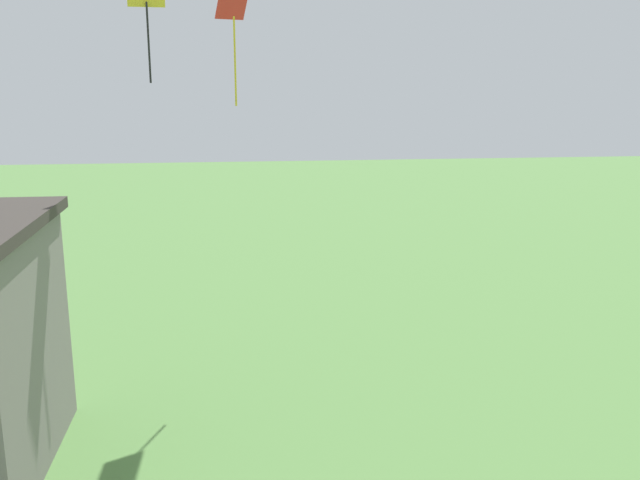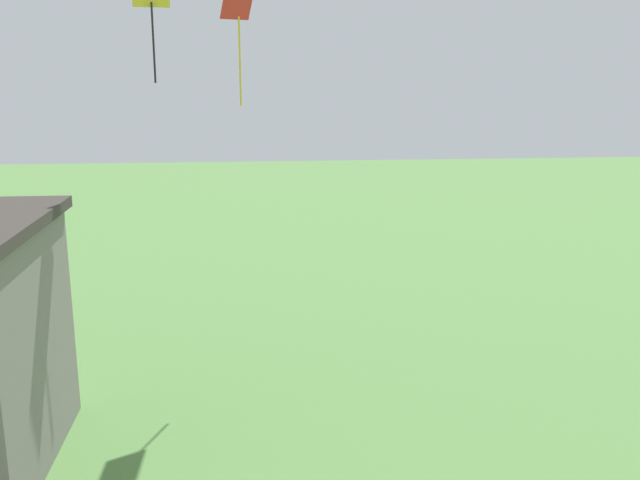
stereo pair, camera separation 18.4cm
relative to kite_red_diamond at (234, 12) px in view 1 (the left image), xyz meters
The scene contains 1 object.
kite_red_diamond is the anchor object (origin of this frame).
Camera 1 is at (-1.30, -2.41, 7.74)m, focal length 40.00 mm.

